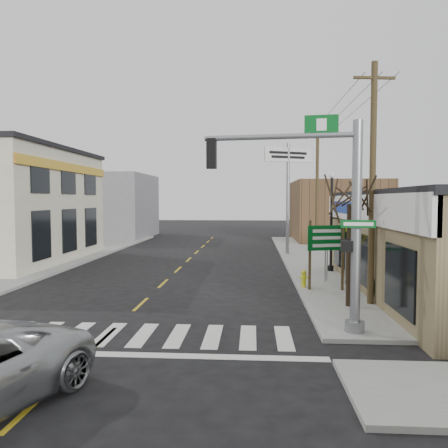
# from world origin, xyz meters

# --- Properties ---
(ground) EXTENTS (140.00, 140.00, 0.00)m
(ground) POSITION_xyz_m (0.00, 0.00, 0.00)
(ground) COLOR black
(ground) RESTS_ON ground
(sidewalk_right) EXTENTS (6.00, 38.00, 0.13)m
(sidewalk_right) POSITION_xyz_m (9.00, 13.00, 0.07)
(sidewalk_right) COLOR gray
(sidewalk_right) RESTS_ON ground
(sidewalk_left) EXTENTS (6.00, 38.00, 0.13)m
(sidewalk_left) POSITION_xyz_m (-9.00, 13.00, 0.07)
(sidewalk_left) COLOR gray
(sidewalk_left) RESTS_ON ground
(center_line) EXTENTS (0.12, 56.00, 0.01)m
(center_line) POSITION_xyz_m (0.00, 8.00, 0.01)
(center_line) COLOR gold
(center_line) RESTS_ON ground
(crosswalk) EXTENTS (11.00, 2.20, 0.01)m
(crosswalk) POSITION_xyz_m (0.00, 0.40, 0.01)
(crosswalk) COLOR silver
(crosswalk) RESTS_ON ground
(bldg_distant_right) EXTENTS (8.00, 10.00, 5.60)m
(bldg_distant_right) POSITION_xyz_m (12.00, 30.00, 2.80)
(bldg_distant_right) COLOR brown
(bldg_distant_right) RESTS_ON ground
(bldg_distant_left) EXTENTS (9.00, 10.00, 6.40)m
(bldg_distant_left) POSITION_xyz_m (-11.00, 32.00, 3.20)
(bldg_distant_left) COLOR gray
(bldg_distant_left) RESTS_ON ground
(traffic_signal_pole) EXTENTS (4.82, 0.38, 6.10)m
(traffic_signal_pole) POSITION_xyz_m (6.28, 0.72, 3.77)
(traffic_signal_pole) COLOR gray
(traffic_signal_pole) RESTS_ON sidewalk_right
(guide_sign) EXTENTS (1.65, 0.14, 2.89)m
(guide_sign) POSITION_xyz_m (7.15, 6.43, 1.99)
(guide_sign) COLOR #4B3D23
(guide_sign) RESTS_ON sidewalk_right
(fire_hydrant) EXTENTS (0.23, 0.23, 0.73)m
(fire_hydrant) POSITION_xyz_m (6.30, 7.00, 0.53)
(fire_hydrant) COLOR yellow
(fire_hydrant) RESTS_ON sidewalk_right
(ped_crossing_sign) EXTENTS (1.03, 0.07, 2.64)m
(ped_crossing_sign) POSITION_xyz_m (8.20, 7.71, 1.95)
(ped_crossing_sign) COLOR gray
(ped_crossing_sign) RESTS_ON sidewalk_right
(lamp_post) EXTENTS (0.66, 0.52, 5.10)m
(lamp_post) POSITION_xyz_m (8.26, 11.35, 3.09)
(lamp_post) COLOR black
(lamp_post) RESTS_ON sidewalk_right
(dance_center_sign) EXTENTS (3.57, 0.22, 7.58)m
(dance_center_sign) POSITION_xyz_m (6.50, 18.48, 5.76)
(dance_center_sign) COLOR gray
(dance_center_sign) RESTS_ON sidewalk_right
(bare_tree) EXTENTS (2.69, 2.69, 5.37)m
(bare_tree) POSITION_xyz_m (7.50, 3.75, 4.35)
(bare_tree) COLOR black
(bare_tree) RESTS_ON sidewalk_right
(shrub_front) EXTENTS (1.47, 1.47, 1.10)m
(shrub_front) POSITION_xyz_m (9.08, 4.55, 0.68)
(shrub_front) COLOR #193418
(shrub_front) RESTS_ON sidewalk_right
(shrub_back) EXTENTS (1.16, 1.16, 0.87)m
(shrub_back) POSITION_xyz_m (8.82, 8.13, 0.56)
(shrub_back) COLOR black
(shrub_back) RESTS_ON sidewalk_right
(utility_pole_near) EXTENTS (1.49, 0.22, 8.55)m
(utility_pole_near) POSITION_xyz_m (8.35, 4.16, 4.51)
(utility_pole_near) COLOR #493622
(utility_pole_near) RESTS_ON sidewalk_right
(utility_pole_far) EXTENTS (1.58, 0.24, 9.09)m
(utility_pole_far) POSITION_xyz_m (8.90, 21.42, 4.79)
(utility_pole_far) COLOR #3E2C20
(utility_pole_far) RESTS_ON sidewalk_right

